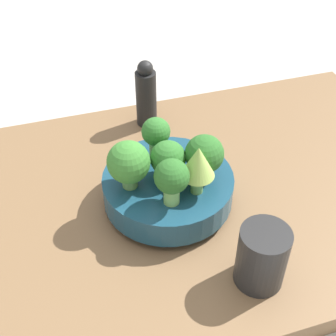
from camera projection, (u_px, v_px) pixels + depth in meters
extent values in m
plane|color=#ADA89E|center=(178.00, 210.00, 0.86)|extent=(6.00, 6.00, 0.00)
cube|color=brown|center=(178.00, 202.00, 0.85)|extent=(1.01, 0.60, 0.04)
cylinder|color=navy|center=(168.00, 200.00, 0.82)|extent=(0.10, 0.10, 0.01)
cylinder|color=navy|center=(168.00, 187.00, 0.80)|extent=(0.22, 0.22, 0.05)
cylinder|color=#7AB256|center=(172.00, 194.00, 0.73)|extent=(0.03, 0.03, 0.03)
sphere|color=#286023|center=(172.00, 176.00, 0.70)|extent=(0.06, 0.06, 0.06)
cylinder|color=#609347|center=(197.00, 183.00, 0.74)|extent=(0.02, 0.02, 0.04)
cone|color=#93B751|center=(198.00, 162.00, 0.71)|extent=(0.05, 0.05, 0.05)
cylinder|color=#609347|center=(203.00, 170.00, 0.77)|extent=(0.02, 0.02, 0.02)
sphere|color=#286023|center=(204.00, 154.00, 0.75)|extent=(0.06, 0.06, 0.06)
cylinder|color=#609347|center=(130.00, 180.00, 0.76)|extent=(0.03, 0.03, 0.03)
sphere|color=#387A2D|center=(129.00, 162.00, 0.73)|extent=(0.07, 0.07, 0.07)
cylinder|color=#609347|center=(168.00, 172.00, 0.77)|extent=(0.03, 0.03, 0.02)
sphere|color=#2D6B28|center=(168.00, 158.00, 0.75)|extent=(0.06, 0.06, 0.06)
cylinder|color=#609347|center=(156.00, 148.00, 0.81)|extent=(0.02, 0.02, 0.04)
sphere|color=#2D6B28|center=(156.00, 132.00, 0.78)|extent=(0.05, 0.05, 0.05)
cylinder|color=black|center=(262.00, 257.00, 0.67)|extent=(0.07, 0.07, 0.10)
cylinder|color=black|center=(146.00, 99.00, 0.96)|extent=(0.04, 0.04, 0.12)
sphere|color=black|center=(145.00, 68.00, 0.92)|extent=(0.03, 0.03, 0.03)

